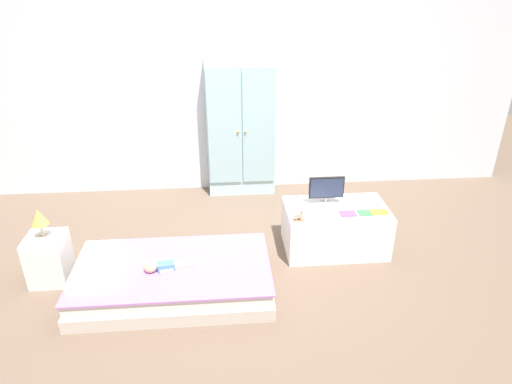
% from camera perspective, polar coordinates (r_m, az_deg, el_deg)
% --- Properties ---
extents(ground_plane, '(10.00, 10.00, 0.02)m').
position_cam_1_polar(ground_plane, '(3.97, -2.07, -9.03)').
color(ground_plane, brown).
extents(back_wall, '(6.40, 0.05, 2.70)m').
position_cam_1_polar(back_wall, '(4.91, -3.33, 15.24)').
color(back_wall, silver).
rests_on(back_wall, ground_plane).
extents(bed, '(1.52, 0.86, 0.24)m').
position_cam_1_polar(bed, '(3.65, -10.41, -10.72)').
color(bed, beige).
rests_on(bed, ground_plane).
extents(pillow, '(0.32, 0.61, 0.07)m').
position_cam_1_polar(pillow, '(3.66, -19.43, -8.81)').
color(pillow, white).
rests_on(pillow, bed).
extents(doll, '(0.39, 0.15, 0.10)m').
position_cam_1_polar(doll, '(3.53, -12.08, -9.19)').
color(doll, '#4C84C6').
rests_on(doll, bed).
extents(nightstand, '(0.30, 0.30, 0.41)m').
position_cam_1_polar(nightstand, '(4.02, -24.81, -7.69)').
color(nightstand, white).
rests_on(nightstand, ground_plane).
extents(table_lamp, '(0.13, 0.13, 0.24)m').
position_cam_1_polar(table_lamp, '(3.84, -25.84, -3.05)').
color(table_lamp, '#B7B2AD').
rests_on(table_lamp, nightstand).
extents(wardrobe, '(0.73, 0.26, 1.52)m').
position_cam_1_polar(wardrobe, '(4.90, -1.91, 8.16)').
color(wardrobe, silver).
rests_on(wardrobe, ground_plane).
extents(tv_stand, '(0.90, 0.54, 0.41)m').
position_cam_1_polar(tv_stand, '(4.11, 10.00, -4.54)').
color(tv_stand, white).
rests_on(tv_stand, ground_plane).
extents(tv_monitor, '(0.31, 0.10, 0.26)m').
position_cam_1_polar(tv_monitor, '(4.00, 8.94, 0.44)').
color(tv_monitor, '#99999E').
rests_on(tv_monitor, tv_stand).
extents(rocking_horse_toy, '(0.09, 0.04, 0.11)m').
position_cam_1_polar(rocking_horse_toy, '(3.74, 5.54, -3.01)').
color(rocking_horse_toy, '#8E6642').
rests_on(rocking_horse_toy, tv_stand).
extents(book_purple, '(0.14, 0.10, 0.01)m').
position_cam_1_polar(book_purple, '(3.92, 11.61, -2.71)').
color(book_purple, '#8E51B2').
rests_on(book_purple, tv_stand).
extents(book_green, '(0.11, 0.10, 0.01)m').
position_cam_1_polar(book_green, '(3.97, 13.67, -2.60)').
color(book_green, '#429E51').
rests_on(book_green, tv_stand).
extents(book_orange, '(0.15, 0.09, 0.02)m').
position_cam_1_polar(book_orange, '(4.00, 15.37, -2.48)').
color(book_orange, orange).
rests_on(book_orange, tv_stand).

